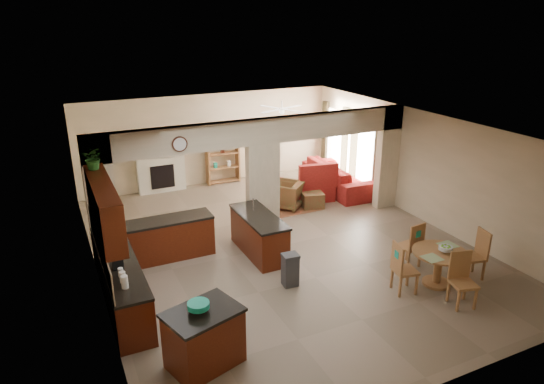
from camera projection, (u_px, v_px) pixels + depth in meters
name	position (u px, v px, depth m)	size (l,w,h in m)	color
floor	(281.00, 246.00, 11.23)	(10.00, 10.00, 0.00)	#766551
ceiling	(282.00, 127.00, 10.26)	(10.00, 10.00, 0.00)	white
wall_back	(209.00, 139.00, 14.98)	(8.00, 8.00, 0.00)	beige
wall_front	(447.00, 303.00, 6.51)	(8.00, 8.00, 0.00)	beige
wall_left	(92.00, 220.00, 9.13)	(10.00, 10.00, 0.00)	beige
wall_right	(421.00, 166.00, 12.35)	(10.00, 10.00, 0.00)	beige
partition_left_pier	(101.00, 200.00, 10.10)	(0.60, 0.25, 2.80)	beige
partition_center_pier	(263.00, 188.00, 11.69)	(0.80, 0.25, 2.20)	beige
partition_right_pier	(387.00, 158.00, 13.08)	(0.60, 0.25, 2.80)	beige
partition_header	(262.00, 131.00, 11.21)	(8.00, 0.25, 0.60)	beige
kitchen_counter	(139.00, 262.00, 9.54)	(2.52, 3.29, 1.48)	#3D1107
upper_cabinets	(104.00, 207.00, 8.34)	(0.35, 2.40, 0.90)	#3D1107
peninsula	(259.00, 235.00, 10.73)	(0.70, 1.85, 0.91)	#3D1107
wall_clock	(180.00, 144.00, 10.29)	(0.34, 0.34, 0.03)	#462317
rug	(286.00, 207.00, 13.49)	(1.60, 1.30, 0.01)	#905B34
fireplace	(161.00, 172.00, 14.46)	(1.60, 0.35, 1.20)	beige
shelving_unit	(223.00, 155.00, 15.14)	(1.00, 0.32, 1.80)	brown
window_a	(366.00, 152.00, 14.36)	(0.02, 0.90, 1.90)	white
window_b	(335.00, 139.00, 15.80)	(0.02, 0.90, 1.90)	white
glazed_door	(350.00, 150.00, 15.13)	(0.02, 0.70, 2.10)	white
drape_a_left	(378.00, 157.00, 13.84)	(0.10, 0.28, 2.30)	#41231A
drape_a_right	(354.00, 147.00, 14.85)	(0.10, 0.28, 2.30)	#41231A
drape_b_left	(345.00, 144.00, 15.28)	(0.10, 0.28, 2.30)	#41231A
drape_b_right	(325.00, 136.00, 16.29)	(0.10, 0.28, 2.30)	#41231A
ceiling_fan	(282.00, 109.00, 13.49)	(1.00, 1.00, 0.10)	white
kitchen_island	(204.00, 338.00, 7.28)	(1.27, 1.06, 0.95)	#3D1107
teal_bowl	(199.00, 307.00, 7.09)	(0.33, 0.33, 0.15)	#16977B
trash_can	(290.00, 271.00, 9.50)	(0.29, 0.25, 0.62)	#2E2F31
dining_table	(439.00, 262.00, 9.47)	(1.06, 1.06, 0.72)	brown
fruit_bowl	(446.00, 249.00, 9.34)	(0.27, 0.27, 0.14)	#5DA924
sofa	(338.00, 176.00, 14.72)	(1.10, 2.82, 0.82)	maroon
chaise	(311.00, 191.00, 14.03)	(1.14, 0.93, 0.46)	maroon
armchair	(287.00, 194.00, 13.35)	(0.80, 0.82, 0.75)	maroon
ottoman	(312.00, 199.00, 13.45)	(0.58, 0.58, 0.42)	maroon
plant	(93.00, 158.00, 8.82)	(0.39, 0.34, 0.44)	#225215
chair_north	(412.00, 243.00, 10.10)	(0.47, 0.47, 1.02)	brown
chair_east	(477.00, 252.00, 9.73)	(0.51, 0.51, 1.02)	brown
chair_south	(462.00, 277.00, 8.83)	(0.51, 0.51, 1.02)	brown
chair_west	(401.00, 266.00, 9.18)	(0.50, 0.50, 1.02)	brown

